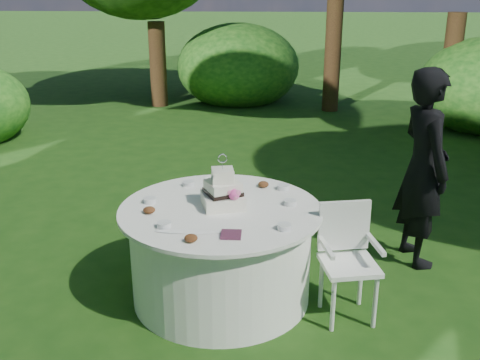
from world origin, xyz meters
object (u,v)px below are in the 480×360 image
(napkins, at_px, (231,235))
(guest, at_px, (424,168))
(cake, at_px, (223,192))
(table, at_px, (221,253))
(chair, at_px, (347,252))

(napkins, distance_m, guest, 2.01)
(napkins, distance_m, cake, 0.54)
(table, distance_m, cake, 0.50)
(guest, bearing_deg, table, 101.27)
(napkins, height_order, table, napkins)
(guest, height_order, chair, guest)
(cake, bearing_deg, napkins, -79.48)
(guest, xyz_separation_m, table, (-1.70, -0.74, -0.49))
(table, xyz_separation_m, chair, (0.95, -0.18, 0.13))
(table, height_order, cake, cake)
(cake, bearing_deg, guest, 22.63)
(napkins, relative_size, table, 0.09)
(cake, xyz_separation_m, chair, (0.94, -0.21, -0.37))
(table, bearing_deg, cake, 63.53)
(napkins, bearing_deg, table, 103.45)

